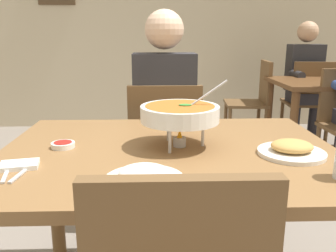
{
  "coord_description": "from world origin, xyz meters",
  "views": [
    {
      "loc": [
        -0.05,
        -1.28,
        1.17
      ],
      "look_at": [
        0.0,
        0.15,
        0.8
      ],
      "focal_mm": 37.77,
      "sensor_mm": 36.0,
      "label": 1
    }
  ],
  "objects_px": {
    "dining_table_main": "(169,174)",
    "diner_main": "(164,108)",
    "curry_bowl": "(180,114)",
    "rice_plate": "(144,177)",
    "chair_diner_main": "(165,147)",
    "sauce_dish": "(63,145)",
    "chair_bg_middle": "(308,98)",
    "dining_table_far": "(328,95)",
    "chair_bg_right": "(255,97)",
    "appetizer_plate": "(292,149)",
    "patron_bg_middle": "(305,75)"
  },
  "relations": [
    {
      "from": "dining_table_main",
      "to": "diner_main",
      "type": "distance_m",
      "value": 0.81
    },
    {
      "from": "curry_bowl",
      "to": "rice_plate",
      "type": "height_order",
      "value": "curry_bowl"
    },
    {
      "from": "chair_diner_main",
      "to": "sauce_dish",
      "type": "height_order",
      "value": "chair_diner_main"
    },
    {
      "from": "dining_table_main",
      "to": "chair_bg_middle",
      "type": "bearing_deg",
      "value": 56.78
    },
    {
      "from": "dining_table_far",
      "to": "chair_bg_right",
      "type": "bearing_deg",
      "value": 136.02
    },
    {
      "from": "diner_main",
      "to": "rice_plate",
      "type": "height_order",
      "value": "diner_main"
    },
    {
      "from": "curry_bowl",
      "to": "chair_bg_middle",
      "type": "bearing_deg",
      "value": 57.16
    },
    {
      "from": "rice_plate",
      "to": "appetizer_plate",
      "type": "distance_m",
      "value": 0.57
    },
    {
      "from": "curry_bowl",
      "to": "diner_main",
      "type": "bearing_deg",
      "value": 93.04
    },
    {
      "from": "rice_plate",
      "to": "dining_table_far",
      "type": "relative_size",
      "value": 0.24
    },
    {
      "from": "chair_diner_main",
      "to": "curry_bowl",
      "type": "xyz_separation_m",
      "value": [
        0.04,
        -0.74,
        0.37
      ]
    },
    {
      "from": "sauce_dish",
      "to": "dining_table_far",
      "type": "xyz_separation_m",
      "value": [
        1.98,
        1.95,
        -0.15
      ]
    },
    {
      "from": "patron_bg_middle",
      "to": "appetizer_plate",
      "type": "bearing_deg",
      "value": -113.54
    },
    {
      "from": "dining_table_far",
      "to": "chair_bg_right",
      "type": "distance_m",
      "value": 0.77
    },
    {
      "from": "dining_table_main",
      "to": "patron_bg_middle",
      "type": "distance_m",
      "value": 2.96
    },
    {
      "from": "appetizer_plate",
      "to": "dining_table_far",
      "type": "height_order",
      "value": "appetizer_plate"
    },
    {
      "from": "chair_bg_right",
      "to": "curry_bowl",
      "type": "bearing_deg",
      "value": -111.74
    },
    {
      "from": "dining_table_main",
      "to": "patron_bg_middle",
      "type": "height_order",
      "value": "patron_bg_middle"
    },
    {
      "from": "curry_bowl",
      "to": "chair_diner_main",
      "type": "bearing_deg",
      "value": 93.18
    },
    {
      "from": "chair_bg_middle",
      "to": "chair_bg_right",
      "type": "relative_size",
      "value": 1.0
    },
    {
      "from": "rice_plate",
      "to": "sauce_dish",
      "type": "xyz_separation_m",
      "value": [
        -0.32,
        0.35,
        -0.01
      ]
    },
    {
      "from": "curry_bowl",
      "to": "patron_bg_middle",
      "type": "height_order",
      "value": "patron_bg_middle"
    },
    {
      "from": "chair_diner_main",
      "to": "chair_bg_right",
      "type": "bearing_deg",
      "value": 59.36
    },
    {
      "from": "curry_bowl",
      "to": "chair_bg_middle",
      "type": "relative_size",
      "value": 0.37
    },
    {
      "from": "rice_plate",
      "to": "chair_bg_middle",
      "type": "bearing_deg",
      "value": 58.64
    },
    {
      "from": "chair_diner_main",
      "to": "chair_bg_right",
      "type": "distance_m",
      "value": 2.02
    },
    {
      "from": "dining_table_main",
      "to": "curry_bowl",
      "type": "height_order",
      "value": "curry_bowl"
    },
    {
      "from": "dining_table_main",
      "to": "diner_main",
      "type": "bearing_deg",
      "value": 90.0
    },
    {
      "from": "appetizer_plate",
      "to": "chair_bg_right",
      "type": "relative_size",
      "value": 0.27
    },
    {
      "from": "diner_main",
      "to": "appetizer_plate",
      "type": "xyz_separation_m",
      "value": [
        0.44,
        -0.89,
        0.03
      ]
    },
    {
      "from": "chair_diner_main",
      "to": "diner_main",
      "type": "bearing_deg",
      "value": 90.0
    },
    {
      "from": "appetizer_plate",
      "to": "chair_bg_middle",
      "type": "distance_m",
      "value": 2.79
    },
    {
      "from": "appetizer_plate",
      "to": "dining_table_far",
      "type": "distance_m",
      "value": 2.36
    },
    {
      "from": "chair_diner_main",
      "to": "rice_plate",
      "type": "height_order",
      "value": "chair_diner_main"
    },
    {
      "from": "rice_plate",
      "to": "dining_table_far",
      "type": "xyz_separation_m",
      "value": [
        1.66,
        2.3,
        -0.15
      ]
    },
    {
      "from": "dining_table_far",
      "to": "patron_bg_middle",
      "type": "xyz_separation_m",
      "value": [
        -0.01,
        0.53,
        0.13
      ]
    },
    {
      "from": "curry_bowl",
      "to": "chair_bg_middle",
      "type": "distance_m",
      "value": 2.9
    },
    {
      "from": "appetizer_plate",
      "to": "dining_table_far",
      "type": "bearing_deg",
      "value": 61.15
    },
    {
      "from": "chair_bg_right",
      "to": "sauce_dish",
      "type": "bearing_deg",
      "value": -120.1
    },
    {
      "from": "chair_bg_right",
      "to": "chair_bg_middle",
      "type": "bearing_deg",
      "value": -6.26
    },
    {
      "from": "curry_bowl",
      "to": "dining_table_far",
      "type": "relative_size",
      "value": 0.33
    },
    {
      "from": "rice_plate",
      "to": "patron_bg_middle",
      "type": "xyz_separation_m",
      "value": [
        1.65,
        2.83,
        -0.03
      ]
    },
    {
      "from": "sauce_dish",
      "to": "dining_table_far",
      "type": "distance_m",
      "value": 2.79
    },
    {
      "from": "dining_table_far",
      "to": "chair_diner_main",
      "type": "bearing_deg",
      "value": -142.48
    },
    {
      "from": "diner_main",
      "to": "appetizer_plate",
      "type": "height_order",
      "value": "diner_main"
    },
    {
      "from": "dining_table_main",
      "to": "rice_plate",
      "type": "relative_size",
      "value": 5.32
    },
    {
      "from": "diner_main",
      "to": "chair_bg_middle",
      "type": "xyz_separation_m",
      "value": [
        1.6,
        1.64,
        -0.24
      ]
    },
    {
      "from": "chair_bg_right",
      "to": "chair_diner_main",
      "type": "bearing_deg",
      "value": -120.64
    },
    {
      "from": "dining_table_far",
      "to": "appetizer_plate",
      "type": "bearing_deg",
      "value": -118.85
    },
    {
      "from": "diner_main",
      "to": "patron_bg_middle",
      "type": "bearing_deg",
      "value": 47.45
    }
  ]
}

